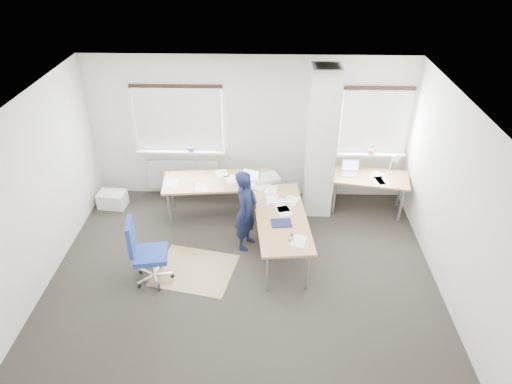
{
  "coord_description": "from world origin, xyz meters",
  "views": [
    {
      "loc": [
        0.36,
        -5.36,
        4.93
      ],
      "look_at": [
        0.18,
        0.9,
        1.02
      ],
      "focal_mm": 32.0,
      "sensor_mm": 36.0,
      "label": 1
    }
  ],
  "objects_px": {
    "desk_side": "(370,178)",
    "person": "(246,210)",
    "desk_main": "(251,199)",
    "task_chair": "(149,264)"
  },
  "relations": [
    {
      "from": "desk_main",
      "to": "person",
      "type": "relative_size",
      "value": 1.85
    },
    {
      "from": "task_chair",
      "to": "person",
      "type": "bearing_deg",
      "value": 22.72
    },
    {
      "from": "desk_main",
      "to": "desk_side",
      "type": "xyz_separation_m",
      "value": [
        2.18,
        0.76,
        -0.01
      ]
    },
    {
      "from": "desk_side",
      "to": "task_chair",
      "type": "xyz_separation_m",
      "value": [
        -3.68,
        -2.06,
        -0.37
      ]
    },
    {
      "from": "desk_main",
      "to": "desk_side",
      "type": "height_order",
      "value": "desk_side"
    },
    {
      "from": "desk_side",
      "to": "person",
      "type": "relative_size",
      "value": 1.05
    },
    {
      "from": "desk_main",
      "to": "task_chair",
      "type": "bearing_deg",
      "value": -144.89
    },
    {
      "from": "desk_main",
      "to": "task_chair",
      "type": "distance_m",
      "value": 2.02
    },
    {
      "from": "task_chair",
      "to": "desk_side",
      "type": "bearing_deg",
      "value": 19.99
    },
    {
      "from": "desk_main",
      "to": "person",
      "type": "bearing_deg",
      "value": -103.85
    }
  ]
}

